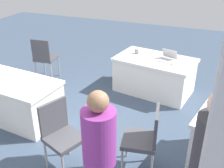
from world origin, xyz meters
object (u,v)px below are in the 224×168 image
Objects in this scene: table_foreground at (154,75)px; person_attendee_standing at (99,153)px; table_mid_left at (15,99)px; chair_near_front at (61,132)px; scissors_red at (171,63)px; chair_aisle at (45,56)px; chair_tucked_right at (145,136)px; yarn_ball at (137,51)px; laptop_silver at (167,59)px.

table_foreground is 1.06× the size of person_attendee_standing.
table_foreground is 2.73m from table_mid_left.
chair_near_front is 5.38× the size of scissors_red.
chair_near_front is 2.86m from chair_aisle.
table_mid_left is 2.45m from chair_tucked_right.
chair_near_front is at bearing 97.98° from chair_tucked_right.
person_attendee_standing reaches higher than yarn_ball.
chair_aisle is (2.82, -1.90, 0.02)m from chair_tucked_right.
laptop_silver is 2.17× the size of scissors_red.
chair_tucked_right is at bearing -39.94° from chair_aisle.
scissors_red is (-0.17, -2.99, -0.14)m from person_attendee_standing.
chair_tucked_right is 2.56m from yarn_ball.
laptop_silver is at bearing 167.13° from yarn_ball.
chair_tucked_right reaches higher than laptop_silver.
chair_near_front reaches higher than yarn_ball.
chair_near_front is 0.99m from person_attendee_standing.
scissors_red reaches higher than table_mid_left.
chair_aisle is 2.51× the size of laptop_silver.
laptop_silver is 3.44× the size of yarn_ball.
chair_aisle is at bearing -95.58° from scissors_red.
chair_near_front is 1.10m from chair_tucked_right.
scissors_red is at bearing 154.65° from laptop_silver.
chair_tucked_right is at bearing 170.85° from table_mid_left.
chair_near_front is at bearing -31.93° from scissors_red.
laptop_silver is (0.19, -2.25, 0.22)m from chair_tucked_right.
chair_aisle is 0.62× the size of person_attendee_standing.
yarn_ball is (-1.56, -2.01, 0.42)m from table_mid_left.
chair_tucked_right reaches higher than yarn_ball.
laptop_silver is 0.15m from scissors_red.
laptop_silver is (-0.06, -3.09, -0.11)m from person_attendee_standing.
chair_aisle is at bearing 157.83° from person_attendee_standing.
person_attendee_standing reaches higher than table_mid_left.
table_foreground is 4.30× the size of laptop_silver.
scissors_red is at bearing 162.03° from yarn_ball.
chair_near_front is 0.61× the size of person_attendee_standing.
yarn_ball is (-0.19, -2.74, 0.22)m from chair_near_front.
scissors_red is (-0.33, 0.11, 0.37)m from table_foreground.
table_foreground is at bearing -171.77° from chair_near_front.
table_mid_left is 9.16× the size of scissors_red.
laptop_silver is at bearing -5.06° from chair_tucked_right.
table_foreground is 1.76× the size of chair_tucked_right.
table_mid_left is at bearing 174.99° from person_attendee_standing.
person_attendee_standing is 3.09m from laptop_silver.
laptop_silver is (-2.22, -1.86, 0.40)m from table_mid_left.
chair_aisle is 5.44× the size of scissors_red.
scissors_red reaches higher than table_foreground.
laptop_silver reaches higher than table_foreground.
table_foreground is 0.62m from yarn_ball.
chair_tucked_right is 3.40m from chair_aisle.
chair_tucked_right reaches higher than scissors_red.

